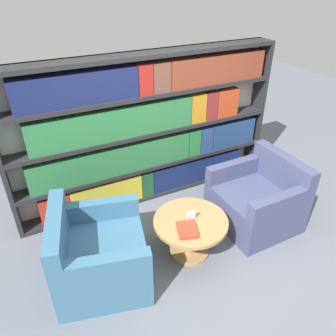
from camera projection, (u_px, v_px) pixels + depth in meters
The scene contains 7 objects.
ground_plane at pixel (205, 263), 3.55m from camera, with size 14.00×14.00×0.00m, color slate.
bookshelf at pixel (148, 132), 4.17m from camera, with size 3.51×0.30×1.93m.
armchair_left at pixel (98, 256), 3.24m from camera, with size 1.07×1.10×0.85m.
armchair_right at pixel (257, 201), 4.00m from camera, with size 0.88×0.93×0.85m.
coffee_table at pixel (190, 229), 3.53m from camera, with size 0.80×0.80×0.46m.
table_sign at pixel (191, 216), 3.44m from camera, with size 0.11×0.06×0.13m.
stray_book at pixel (187, 230), 3.31m from camera, with size 0.26×0.29×0.04m.
Camera 1 is at (-1.48, -2.03, 2.75)m, focal length 35.00 mm.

